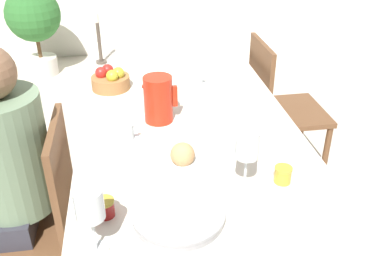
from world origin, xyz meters
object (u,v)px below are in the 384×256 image
object	(u,v)px
wine_glass_juice	(90,208)
teacup_across	(195,79)
serving_tray	(179,215)
person_seated	(2,169)
teacup_near_person	(124,133)
jam_jar_red	(105,207)
fruit_bowl	(110,80)
candlestick_tall	(100,45)
potted_plant	(34,20)
chair_person_side	(35,217)
red_pitcher	(158,99)
chair_opposite	(278,107)
jam_jar_amber	(283,174)
wine_glass_water	(247,147)
bread_plate	(183,158)

from	to	relation	value
wine_glass_juice	teacup_across	xyz separation A→B (m)	(0.45, 1.06, -0.12)
wine_glass_juice	serving_tray	world-z (taller)	wine_glass_juice
person_seated	teacup_near_person	distance (m)	0.47
serving_tray	jam_jar_red	size ratio (longest dim) A/B	4.72
jam_jar_red	fruit_bowl	world-z (taller)	fruit_bowl
candlestick_tall	potted_plant	distance (m)	1.89
teacup_near_person	potted_plant	size ratio (longest dim) A/B	0.16
chair_person_side	red_pitcher	size ratio (longest dim) A/B	4.33
red_pitcher	candlestick_tall	distance (m)	0.77
chair_opposite	potted_plant	xyz separation A→B (m)	(-1.68, 1.92, 0.07)
potted_plant	jam_jar_amber	bearing A→B (deg)	-66.40
wine_glass_water	fruit_bowl	size ratio (longest dim) A/B	1.16
teacup_across	potted_plant	distance (m)	2.42
chair_person_side	chair_opposite	xyz separation A→B (m)	(1.27, 0.78, 0.00)
chair_person_side	teacup_across	bearing A→B (deg)	-52.39
red_pitcher	potted_plant	world-z (taller)	red_pitcher
chair_opposite	bread_plate	size ratio (longest dim) A/B	4.14
fruit_bowl	potted_plant	size ratio (longest dim) A/B	0.23
chair_person_side	candlestick_tall	world-z (taller)	candlestick_tall
chair_opposite	candlestick_tall	world-z (taller)	candlestick_tall
teacup_across	serving_tray	distance (m)	0.99
person_seated	fruit_bowl	bearing A→B (deg)	-35.31
bread_plate	candlestick_tall	bearing A→B (deg)	106.18
red_pitcher	jam_jar_red	xyz separation A→B (m)	(-0.22, -0.58, -0.07)
candlestick_tall	potted_plant	bearing A→B (deg)	111.03
candlestick_tall	fruit_bowl	bearing A→B (deg)	-81.25
jam_jar_amber	chair_person_side	bearing A→B (deg)	162.79
red_pitcher	wine_glass_water	world-z (taller)	wine_glass_water
wine_glass_water	jam_jar_amber	size ratio (longest dim) A/B	3.61
teacup_across	potted_plant	xyz separation A→B (m)	(-1.14, 2.13, -0.23)
potted_plant	fruit_bowl	bearing A→B (deg)	-70.97
wine_glass_water	serving_tray	size ratio (longest dim) A/B	0.77
red_pitcher	jam_jar_red	distance (m)	0.62
chair_person_side	potted_plant	bearing A→B (deg)	8.54
serving_tray	bread_plate	distance (m)	0.29
wine_glass_juice	bread_plate	distance (m)	0.49
wine_glass_water	wine_glass_juice	bearing A→B (deg)	-156.70
chair_opposite	potted_plant	distance (m)	2.55
person_seated	jam_jar_red	world-z (taller)	person_seated
person_seated	bread_plate	xyz separation A→B (m)	(0.66, -0.14, 0.07)
person_seated	bread_plate	bearing A→B (deg)	-101.96
chair_opposite	teacup_across	distance (m)	0.65
chair_person_side	potted_plant	distance (m)	2.72
teacup_near_person	fruit_bowl	bearing A→B (deg)	95.94
wine_glass_water	teacup_across	bearing A→B (deg)	91.42
teacup_across	serving_tray	world-z (taller)	teacup_across
chair_opposite	jam_jar_red	bearing A→B (deg)	-40.56
person_seated	jam_jar_amber	size ratio (longest dim) A/B	19.40
red_pitcher	candlestick_tall	world-z (taller)	candlestick_tall
teacup_across	fruit_bowl	world-z (taller)	fruit_bowl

